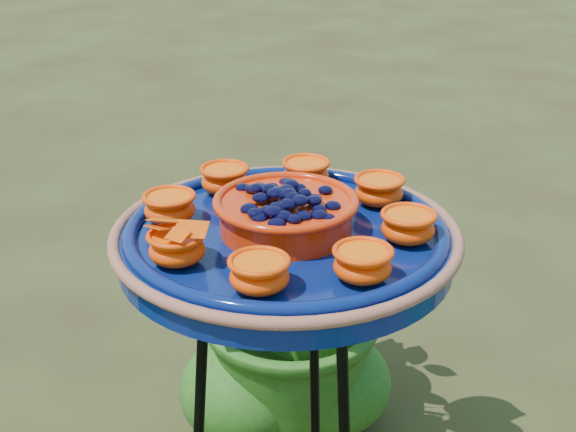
{
  "coord_description": "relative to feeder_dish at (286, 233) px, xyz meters",
  "views": [
    {
      "loc": [
        0.55,
        -0.8,
        1.41
      ],
      "look_at": [
        -0.04,
        -0.02,
        0.96
      ],
      "focal_mm": 50.0,
      "sensor_mm": 36.0,
      "label": 1
    }
  ],
  "objects": [
    {
      "name": "feeder_dish",
      "position": [
        0.0,
        0.0,
        0.0
      ],
      "size": [
        0.56,
        0.56,
        0.11
      ],
      "rotation": [
        0.0,
        0.0,
        0.28
      ],
      "color": "#071756",
      "rests_on": "tripod_stand"
    },
    {
      "name": "shrub_back_left",
      "position": [
        -0.44,
        0.66,
        -0.56
      ],
      "size": [
        0.89,
        0.85,
        0.77
      ],
      "primitive_type": "imported",
      "rotation": [
        0.0,
        0.0,
        0.49
      ],
      "color": "#1C5015",
      "rests_on": "ground"
    }
  ]
}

